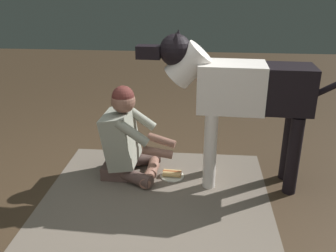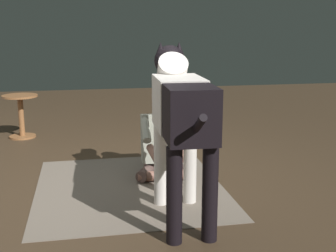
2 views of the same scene
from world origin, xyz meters
name	(u,v)px [view 1 (image 1 of 2)]	position (x,y,z in m)	size (l,w,h in m)	color
ground_plane	(138,200)	(0.00, 0.00, 0.00)	(12.77, 12.77, 0.00)	#3D2E1E
area_rug	(156,197)	(-0.15, -0.06, 0.00)	(1.85, 1.66, 0.01)	#6A5F52
person_sitting_on_floor	(127,140)	(0.16, -0.42, 0.34)	(0.66, 0.58, 0.84)	brown
large_dog	(239,91)	(-0.79, -0.38, 0.83)	(1.60, 0.38, 1.30)	silver
hot_dog_on_plate	(172,174)	(-0.25, -0.40, 0.03)	(0.22, 0.22, 0.06)	silver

